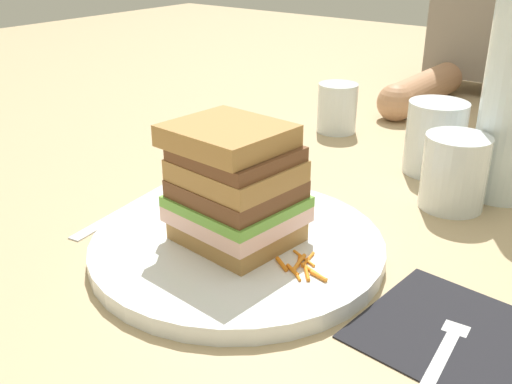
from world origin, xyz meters
name	(u,v)px	position (x,y,z in m)	size (l,w,h in m)	color
ground_plane	(236,248)	(0.00, 0.00, 0.00)	(3.00, 3.00, 0.00)	tan
main_plate	(237,246)	(0.01, -0.01, 0.01)	(0.29, 0.29, 0.02)	white
sandwich	(236,186)	(0.01, -0.01, 0.07)	(0.12, 0.11, 0.12)	#A87A42
carrot_shred_0	(184,210)	(-0.08, 0.01, 0.02)	(0.00, 0.00, 0.02)	orange
carrot_shred_1	(197,216)	(-0.06, 0.00, 0.02)	(0.00, 0.00, 0.03)	orange
carrot_shred_2	(192,215)	(-0.06, 0.00, 0.02)	(0.00, 0.00, 0.02)	orange
carrot_shred_3	(201,215)	(-0.05, 0.01, 0.02)	(0.00, 0.00, 0.03)	orange
carrot_shred_4	(166,206)	(-0.10, 0.00, 0.02)	(0.00, 0.00, 0.03)	orange
carrot_shred_5	(199,209)	(-0.07, 0.02, 0.02)	(0.00, 0.00, 0.02)	orange
carrot_shred_6	(282,264)	(0.07, -0.02, 0.02)	(0.00, 0.00, 0.02)	orange
carrot_shred_7	(319,276)	(0.11, -0.02, 0.02)	(0.00, 0.00, 0.02)	orange
carrot_shred_8	(307,274)	(0.10, -0.02, 0.02)	(0.00, 0.00, 0.02)	orange
carrot_shred_9	(311,270)	(0.10, -0.01, 0.02)	(0.00, 0.00, 0.03)	orange
carrot_shred_10	(306,256)	(0.08, 0.00, 0.02)	(0.00, 0.00, 0.03)	orange
carrot_shred_11	(299,263)	(0.08, -0.01, 0.02)	(0.00, 0.00, 0.03)	orange
carrot_shred_12	(296,274)	(0.09, -0.03, 0.02)	(0.00, 0.00, 0.02)	orange
carrot_shred_13	(309,259)	(0.09, 0.00, 0.02)	(0.00, 0.00, 0.03)	orange
carrot_shred_14	(292,270)	(0.09, -0.02, 0.02)	(0.00, 0.00, 0.02)	orange
carrot_shred_15	(299,261)	(0.08, -0.01, 0.02)	(0.00, 0.00, 0.02)	orange
napkin_dark	(453,334)	(0.23, 0.00, 0.00)	(0.14, 0.14, 0.00)	black
fork	(446,346)	(0.23, -0.02, 0.00)	(0.03, 0.17, 0.00)	silver
knife	(132,205)	(-0.16, 0.00, 0.00)	(0.04, 0.20, 0.00)	silver
juice_glass	(454,177)	(0.13, 0.23, 0.04)	(0.07, 0.07, 0.09)	white
empty_tumbler_0	(337,108)	(-0.11, 0.39, 0.04)	(0.06, 0.06, 0.08)	silver
empty_tumbler_1	(435,138)	(0.07, 0.32, 0.05)	(0.08, 0.08, 0.09)	silver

